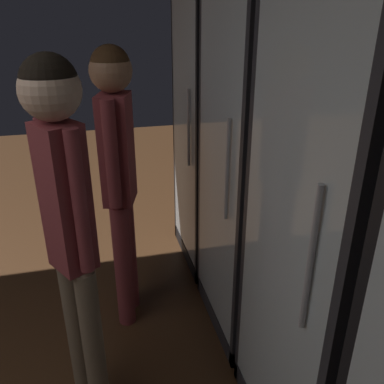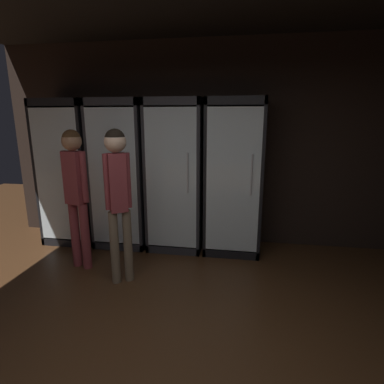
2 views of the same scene
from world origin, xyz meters
name	(u,v)px [view 1 (image 1 of 2)]	position (x,y,z in m)	size (l,w,h in m)	color
cooler_far_left	(232,134)	(-1.95, 2.71, 0.99)	(0.73, 0.65, 2.02)	black
cooler_left	(278,171)	(-1.17, 2.72, 0.99)	(0.73, 0.65, 2.02)	#2B2B30
cooler_center	(366,245)	(-0.40, 2.72, 0.98)	(0.73, 0.65, 2.02)	#2B2B30
shopper_near	(67,209)	(-0.79, 1.62, 1.08)	(0.24, 0.22, 1.67)	#72604C
shopper_far	(118,163)	(-1.41, 1.87, 1.03)	(0.34, 0.22, 1.65)	brown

